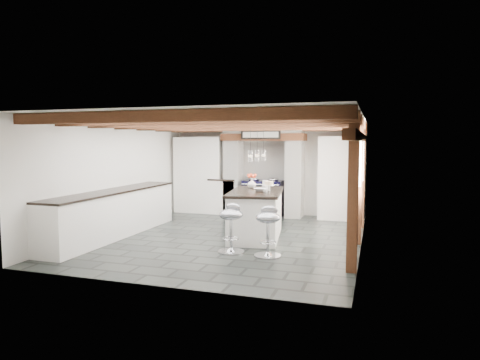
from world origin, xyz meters
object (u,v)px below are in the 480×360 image
(range_cooker, at_px, (263,197))
(bar_stool_near, at_px, (268,226))
(bar_stool_far, at_px, (231,222))
(kitchen_island, at_px, (256,213))

(range_cooker, height_order, bar_stool_near, range_cooker)
(range_cooker, distance_m, bar_stool_near, 3.98)
(range_cooker, height_order, bar_stool_far, range_cooker)
(bar_stool_far, bearing_deg, kitchen_island, 97.53)
(range_cooker, relative_size, bar_stool_near, 1.21)
(bar_stool_near, bearing_deg, range_cooker, 87.35)
(kitchen_island, bearing_deg, bar_stool_far, -102.28)
(range_cooker, relative_size, kitchen_island, 0.50)
(bar_stool_near, bearing_deg, kitchen_island, 94.85)
(bar_stool_near, bearing_deg, bar_stool_far, 156.22)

